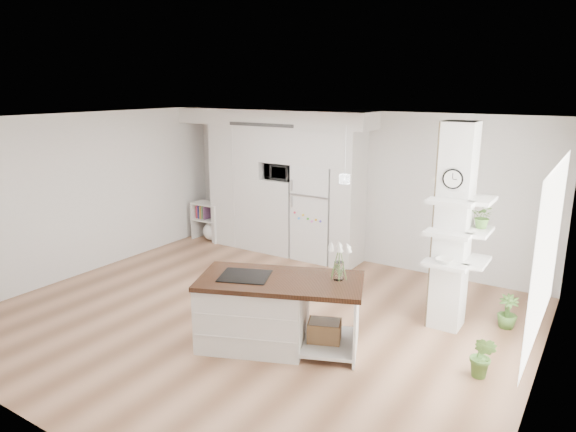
% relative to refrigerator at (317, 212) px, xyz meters
% --- Properties ---
extents(floor, '(7.00, 6.00, 0.01)m').
position_rel_refrigerator_xyz_m(floor, '(0.53, -2.68, -0.88)').
color(floor, tan).
rests_on(floor, ground).
extents(room, '(7.04, 6.04, 2.72)m').
position_rel_refrigerator_xyz_m(room, '(0.53, -2.68, 0.98)').
color(room, white).
rests_on(room, ground).
extents(cabinet_wall, '(4.00, 0.71, 2.70)m').
position_rel_refrigerator_xyz_m(cabinet_wall, '(-0.92, -0.01, 0.63)').
color(cabinet_wall, silver).
rests_on(cabinet_wall, floor).
extents(refrigerator, '(0.78, 0.69, 1.75)m').
position_rel_refrigerator_xyz_m(refrigerator, '(0.00, 0.00, 0.00)').
color(refrigerator, white).
rests_on(refrigerator, floor).
extents(column, '(0.69, 0.90, 2.70)m').
position_rel_refrigerator_xyz_m(column, '(2.90, -1.55, 0.48)').
color(column, silver).
rests_on(column, floor).
extents(window, '(0.00, 2.40, 2.40)m').
position_rel_refrigerator_xyz_m(window, '(4.00, -2.38, 0.62)').
color(window, white).
rests_on(window, room).
extents(pendant_light, '(0.12, 0.12, 0.10)m').
position_rel_refrigerator_xyz_m(pendant_light, '(2.23, -2.53, 1.24)').
color(pendant_light, white).
rests_on(pendant_light, room).
extents(kitchen_island, '(2.16, 1.60, 1.45)m').
position_rel_refrigerator_xyz_m(kitchen_island, '(1.07, -3.23, -0.41)').
color(kitchen_island, silver).
rests_on(kitchen_island, floor).
extents(bookshelf, '(0.67, 0.39, 0.78)m').
position_rel_refrigerator_xyz_m(bookshelf, '(-2.44, -0.18, -0.54)').
color(bookshelf, silver).
rests_on(bookshelf, floor).
extents(floor_plant_a, '(0.34, 0.31, 0.51)m').
position_rel_refrigerator_xyz_m(floor_plant_a, '(3.52, -2.56, -0.62)').
color(floor_plant_a, '#46722D').
rests_on(floor_plant_a, floor).
extents(floor_plant_b, '(0.31, 0.31, 0.45)m').
position_rel_refrigerator_xyz_m(floor_plant_b, '(3.52, -1.13, -0.65)').
color(floor_plant_b, '#46722D').
rests_on(floor_plant_b, floor).
extents(microwave, '(0.54, 0.37, 0.30)m').
position_rel_refrigerator_xyz_m(microwave, '(-0.75, -0.06, 0.69)').
color(microwave, '#2D2D2D').
rests_on(microwave, cabinet_wall).
extents(shelf_plant, '(0.27, 0.23, 0.30)m').
position_rel_refrigerator_xyz_m(shelf_plant, '(3.15, -1.38, 0.65)').
color(shelf_plant, '#46722D').
rests_on(shelf_plant, column).
extents(decor_bowl, '(0.22, 0.22, 0.05)m').
position_rel_refrigerator_xyz_m(decor_bowl, '(2.82, -1.78, 0.13)').
color(decor_bowl, white).
rests_on(decor_bowl, column).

